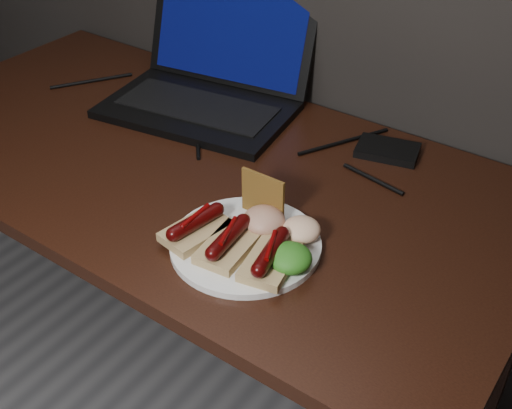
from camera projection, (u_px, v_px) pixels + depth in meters
The scene contains 12 objects.
desk at pixel (189, 193), 1.35m from camera, with size 1.40×0.70×0.75m.
laptop at pixel (210, 81), 1.46m from camera, with size 0.46×0.40×0.25m.
hard_drive at pixel (388, 150), 1.30m from camera, with size 0.12×0.08×0.02m, color black.
desk_cables at pixel (236, 128), 1.39m from camera, with size 0.89×0.33×0.01m.
plate at pixel (246, 244), 1.07m from camera, with size 0.25×0.25×0.01m, color white.
bread_sausage_left at pixel (196, 227), 1.07m from camera, with size 0.09×0.12×0.04m.
bread_sausage_center at pixel (229, 242), 1.04m from camera, with size 0.08×0.12×0.04m.
bread_sausage_right at pixel (271, 257), 1.01m from camera, with size 0.09×0.13×0.04m.
crispbread at pixel (263, 196), 1.10m from camera, with size 0.09×0.01×0.09m, color olive.
salad_greens at pixel (290, 258), 1.00m from camera, with size 0.07×0.07×0.04m, color #1C5310.
salsa_mound at pixel (264, 220), 1.08m from camera, with size 0.07×0.07×0.04m, color maroon.
coleslaw_mound at pixel (302, 229), 1.06m from camera, with size 0.06×0.06×0.04m, color white.
Camera 1 is at (0.76, 0.57, 1.44)m, focal length 45.00 mm.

